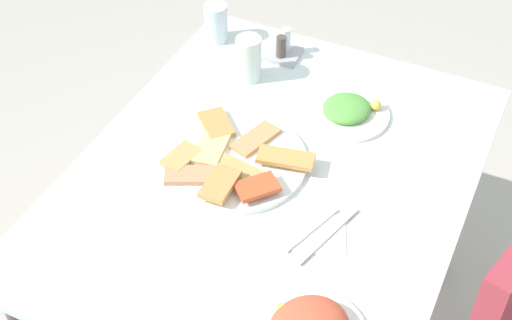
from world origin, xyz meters
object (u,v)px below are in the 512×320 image
object	(u,v)px
soda_can	(249,59)
drinking_glass	(216,23)
paper_napkin	(319,233)
fork	(311,229)
dining_table	(271,199)
spoon	(327,235)
pide_platter	(231,159)
salad_plate_greens	(347,111)
condiment_caddy	(283,49)

from	to	relation	value
soda_can	drinking_glass	distance (m)	0.20
paper_napkin	fork	world-z (taller)	fork
dining_table	spoon	distance (m)	0.23
soda_can	pide_platter	bearing A→B (deg)	18.65
pide_platter	salad_plate_greens	distance (m)	0.33
spoon	pide_platter	bearing A→B (deg)	-95.56
salad_plate_greens	condiment_caddy	xyz separation A→B (m)	(-0.16, -0.24, 0.01)
dining_table	pide_platter	size ratio (longest dim) A/B	3.06
dining_table	salad_plate_greens	bearing A→B (deg)	163.27
dining_table	soda_can	distance (m)	0.39
pide_platter	paper_napkin	bearing A→B (deg)	66.93
soda_can	condiment_caddy	xyz separation A→B (m)	(-0.13, 0.04, -0.04)
dining_table	soda_can	xyz separation A→B (m)	(-0.30, -0.20, 0.14)
condiment_caddy	spoon	bearing A→B (deg)	32.00
drinking_glass	condiment_caddy	distance (m)	0.20
dining_table	drinking_glass	xyz separation A→B (m)	(-0.42, -0.36, 0.13)
dining_table	paper_napkin	size ratio (longest dim) A/B	9.76
drinking_glass	spoon	world-z (taller)	drinking_glass
condiment_caddy	pide_platter	bearing A→B (deg)	8.08
salad_plate_greens	drinking_glass	world-z (taller)	drinking_glass
pide_platter	drinking_glass	xyz separation A→B (m)	(-0.43, -0.26, 0.04)
pide_platter	fork	world-z (taller)	pide_platter
pide_platter	spoon	distance (m)	0.30
salad_plate_greens	fork	bearing A→B (deg)	9.31
drinking_glass	soda_can	bearing A→B (deg)	52.83
salad_plate_greens	soda_can	size ratio (longest dim) A/B	1.75
dining_table	spoon	size ratio (longest dim) A/B	5.51
drinking_glass	fork	xyz separation A→B (m)	(0.54, 0.51, -0.05)
pide_platter	condiment_caddy	world-z (taller)	condiment_caddy
soda_can	drinking_glass	xyz separation A→B (m)	(-0.12, -0.16, -0.01)
dining_table	condiment_caddy	distance (m)	0.47
fork	condiment_caddy	size ratio (longest dim) A/B	1.68
soda_can	fork	world-z (taller)	soda_can
spoon	fork	bearing A→B (deg)	-73.83
salad_plate_greens	paper_napkin	bearing A→B (deg)	11.89
pide_platter	soda_can	size ratio (longest dim) A/B	2.92
pide_platter	paper_napkin	size ratio (longest dim) A/B	3.19
dining_table	drinking_glass	size ratio (longest dim) A/B	10.06
pide_platter	paper_napkin	world-z (taller)	pide_platter
salad_plate_greens	fork	world-z (taller)	salad_plate_greens
dining_table	spoon	bearing A→B (deg)	57.22
pide_platter	salad_plate_greens	xyz separation A→B (m)	(-0.28, 0.18, 0.00)
drinking_glass	paper_napkin	bearing A→B (deg)	44.12
fork	drinking_glass	bearing A→B (deg)	-117.92
soda_can	fork	xyz separation A→B (m)	(0.42, 0.35, -0.06)
spoon	paper_napkin	bearing A→B (deg)	-73.83
soda_can	spoon	xyz separation A→B (m)	(0.42, 0.38, -0.06)
soda_can	fork	bearing A→B (deg)	39.61
salad_plate_greens	soda_can	xyz separation A→B (m)	(-0.03, -0.28, 0.05)
salad_plate_greens	fork	xyz separation A→B (m)	(0.39, 0.06, -0.01)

